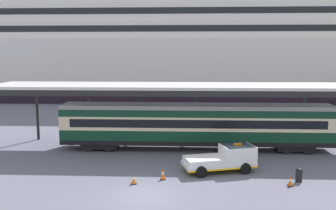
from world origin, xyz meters
name	(u,v)px	position (x,y,z in m)	size (l,w,h in m)	color
ground_plane	(145,196)	(0.00, 0.00, 0.00)	(400.00, 400.00, 0.00)	slate
cruise_ship	(120,37)	(-10.73, 51.94, 11.93)	(140.42, 23.71, 34.57)	black
platform_canopy	(196,88)	(3.37, 11.34, 5.54)	(36.72, 6.17, 5.83)	silver
train_carriage	(196,124)	(3.37, 10.88, 2.31)	(23.91, 2.81, 4.11)	black
service_truck	(225,158)	(5.35, 5.01, 0.99)	(5.55, 3.36, 2.02)	white
traffic_cone_near	(134,179)	(-0.99, 1.99, 0.32)	(0.36, 0.36, 0.65)	black
traffic_cone_mid	(163,174)	(0.88, 2.94, 0.37)	(0.36, 0.36, 0.76)	black
traffic_cone_far	(290,181)	(9.22, 2.07, 0.33)	(0.36, 0.36, 0.67)	black
quay_bollard	(299,174)	(10.03, 2.92, 0.52)	(0.48, 0.48, 0.96)	black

